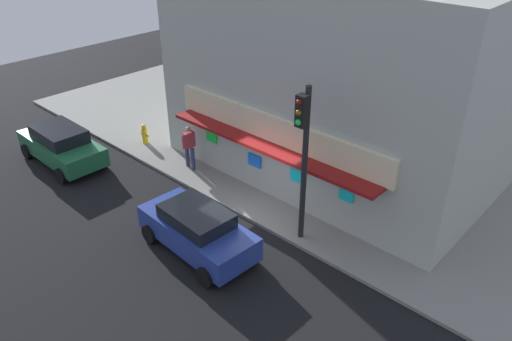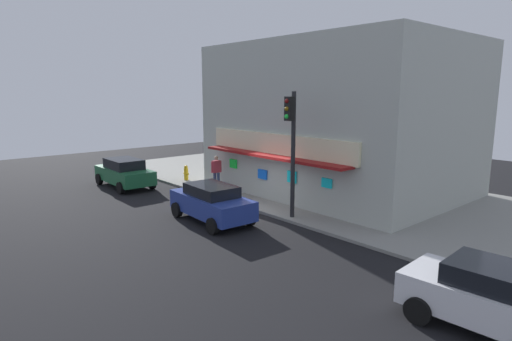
{
  "view_description": "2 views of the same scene",
  "coord_description": "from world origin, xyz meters",
  "px_view_note": "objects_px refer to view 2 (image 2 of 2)",
  "views": [
    {
      "loc": [
        9.54,
        -10.01,
        9.92
      ],
      "look_at": [
        -0.6,
        0.96,
        1.4
      ],
      "focal_mm": 34.39,
      "sensor_mm": 36.0,
      "label": 1
    },
    {
      "loc": [
        13.66,
        -11.84,
        5.23
      ],
      "look_at": [
        -0.74,
        0.71,
        1.69
      ],
      "focal_mm": 29.58,
      "sensor_mm": 36.0,
      "label": 2
    }
  ],
  "objects_px": {
    "fire_hydrant": "(186,173)",
    "parked_car_white": "(501,300)",
    "trash_can": "(288,190)",
    "parked_car_green": "(124,172)",
    "parked_car_blue": "(212,202)",
    "traffic_light": "(291,138)",
    "pedestrian": "(216,171)"
  },
  "relations": [
    {
      "from": "traffic_light",
      "to": "parked_car_white",
      "type": "distance_m",
      "value": 9.62
    },
    {
      "from": "fire_hydrant",
      "to": "parked_car_white",
      "type": "distance_m",
      "value": 18.56
    },
    {
      "from": "fire_hydrant",
      "to": "trash_can",
      "type": "distance_m",
      "value": 7.37
    },
    {
      "from": "trash_can",
      "to": "parked_car_green",
      "type": "bearing_deg",
      "value": -152.11
    },
    {
      "from": "parked_car_green",
      "to": "parked_car_blue",
      "type": "bearing_deg",
      "value": -0.31
    },
    {
      "from": "trash_can",
      "to": "parked_car_green",
      "type": "distance_m",
      "value": 9.56
    },
    {
      "from": "fire_hydrant",
      "to": "parked_car_white",
      "type": "bearing_deg",
      "value": -10.45
    },
    {
      "from": "parked_car_blue",
      "to": "parked_car_green",
      "type": "bearing_deg",
      "value": 179.69
    },
    {
      "from": "trash_can",
      "to": "parked_car_blue",
      "type": "relative_size",
      "value": 0.23
    },
    {
      "from": "traffic_light",
      "to": "parked_car_blue",
      "type": "height_order",
      "value": "traffic_light"
    },
    {
      "from": "pedestrian",
      "to": "parked_car_green",
      "type": "relative_size",
      "value": 0.42
    },
    {
      "from": "parked_car_white",
      "to": "traffic_light",
      "type": "bearing_deg",
      "value": 163.8
    },
    {
      "from": "parked_car_green",
      "to": "fire_hydrant",
      "type": "bearing_deg",
      "value": 70.33
    },
    {
      "from": "pedestrian",
      "to": "parked_car_green",
      "type": "bearing_deg",
      "value": -144.29
    },
    {
      "from": "trash_can",
      "to": "parked_car_white",
      "type": "xyz_separation_m",
      "value": [
        10.98,
        -4.56,
        0.21
      ]
    },
    {
      "from": "traffic_light",
      "to": "parked_car_blue",
      "type": "bearing_deg",
      "value": -128.45
    },
    {
      "from": "trash_can",
      "to": "pedestrian",
      "type": "bearing_deg",
      "value": -162.11
    },
    {
      "from": "trash_can",
      "to": "parked_car_green",
      "type": "relative_size",
      "value": 0.22
    },
    {
      "from": "fire_hydrant",
      "to": "parked_car_green",
      "type": "distance_m",
      "value": 3.5
    },
    {
      "from": "parked_car_white",
      "to": "fire_hydrant",
      "type": "bearing_deg",
      "value": 169.55
    },
    {
      "from": "fire_hydrant",
      "to": "parked_car_blue",
      "type": "distance_m",
      "value": 8.07
    },
    {
      "from": "parked_car_white",
      "to": "parked_car_green",
      "type": "bearing_deg",
      "value": 179.75
    },
    {
      "from": "fire_hydrant",
      "to": "trash_can",
      "type": "relative_size",
      "value": 0.94
    },
    {
      "from": "trash_can",
      "to": "parked_car_green",
      "type": "xyz_separation_m",
      "value": [
        -8.45,
        -4.47,
        0.23
      ]
    },
    {
      "from": "pedestrian",
      "to": "parked_car_blue",
      "type": "xyz_separation_m",
      "value": [
        4.11,
        -3.21,
        -0.33
      ]
    },
    {
      "from": "fire_hydrant",
      "to": "trash_can",
      "type": "xyz_separation_m",
      "value": [
        7.28,
        1.19,
        0.04
      ]
    },
    {
      "from": "pedestrian",
      "to": "parked_car_blue",
      "type": "relative_size",
      "value": 0.44
    },
    {
      "from": "traffic_light",
      "to": "trash_can",
      "type": "relative_size",
      "value": 5.45
    },
    {
      "from": "trash_can",
      "to": "parked_car_blue",
      "type": "bearing_deg",
      "value": -89.12
    },
    {
      "from": "parked_car_blue",
      "to": "parked_car_green",
      "type": "relative_size",
      "value": 0.96
    },
    {
      "from": "pedestrian",
      "to": "trash_can",
      "type": "bearing_deg",
      "value": 17.89
    },
    {
      "from": "trash_can",
      "to": "parked_car_green",
      "type": "height_order",
      "value": "parked_car_green"
    }
  ]
}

